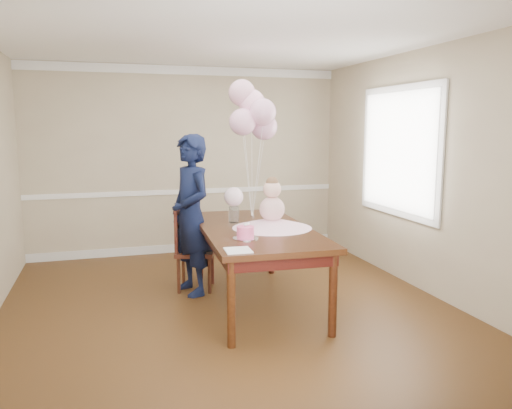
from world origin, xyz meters
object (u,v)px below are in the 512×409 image
object	(u,v)px
dining_chair_seat	(196,252)
woman	(191,215)
dining_table_top	(255,230)
birthday_cake	(245,232)

from	to	relation	value
dining_chair_seat	woman	size ratio (longest dim) A/B	0.24
woman	dining_chair_seat	bearing A→B (deg)	134.49
dining_table_top	birthday_cake	size ratio (longest dim) A/B	13.33
woman	dining_table_top	bearing A→B (deg)	31.21
birthday_cake	woman	distance (m)	1.05
birthday_cake	woman	size ratio (longest dim) A/B	0.09
dining_table_top	birthday_cake	xyz separation A→B (m)	(-0.24, -0.48, 0.09)
birthday_cake	woman	world-z (taller)	woman
birthday_cake	woman	xyz separation A→B (m)	(-0.34, 1.00, 0.01)
dining_table_top	woman	bearing A→B (deg)	141.23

